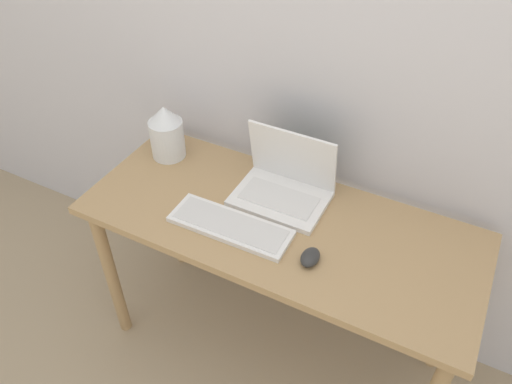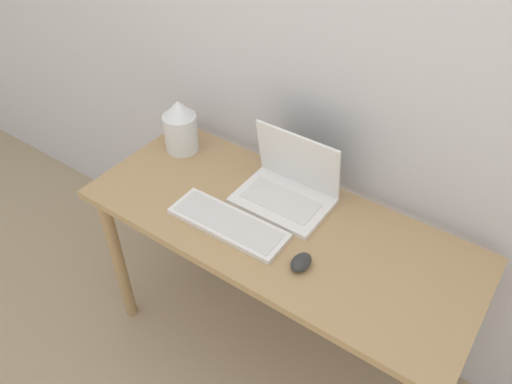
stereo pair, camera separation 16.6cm
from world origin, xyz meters
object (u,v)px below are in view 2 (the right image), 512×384
object	(u,v)px
laptop	(288,186)
keyboard	(228,223)
mouse	(301,262)
vase	(180,126)

from	to	relation	value
laptop	keyboard	world-z (taller)	laptop
mouse	vase	xyz separation A→B (m)	(-0.72, 0.26, 0.09)
vase	mouse	bearing A→B (deg)	-19.92
mouse	vase	world-z (taller)	vase
keyboard	vase	xyz separation A→B (m)	(-0.42, 0.25, 0.10)
mouse	laptop	bearing A→B (deg)	129.78
keyboard	mouse	world-z (taller)	mouse
laptop	vase	xyz separation A→B (m)	(-0.51, 0.01, 0.05)
mouse	vase	bearing A→B (deg)	160.08
keyboard	laptop	bearing A→B (deg)	69.21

